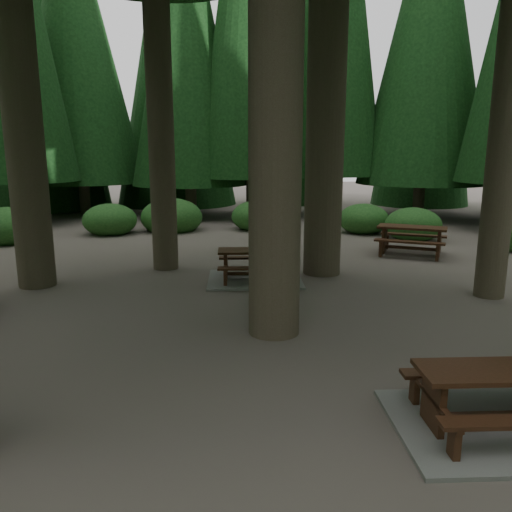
{
  "coord_description": "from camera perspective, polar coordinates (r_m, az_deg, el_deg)",
  "views": [
    {
      "loc": [
        -0.04,
        -7.66,
        2.99
      ],
      "look_at": [
        0.57,
        1.17,
        1.1
      ],
      "focal_mm": 35.0,
      "sensor_mm": 36.0,
      "label": 1
    }
  ],
  "objects": [
    {
      "name": "ground",
      "position": [
        8.23,
        -3.43,
        -9.29
      ],
      "size": [
        80.0,
        80.0,
        0.0
      ],
      "primitive_type": "plane",
      "color": "#574F46",
      "rests_on": "ground"
    },
    {
      "name": "picnic_table_a",
      "position": [
        6.2,
        25.36,
        -15.61
      ],
      "size": [
        2.13,
        1.78,
        0.71
      ],
      "rotation": [
        0.0,
        0.0,
        -0.03
      ],
      "color": "gray",
      "rests_on": "ground"
    },
    {
      "name": "picnic_table_c",
      "position": [
        11.62,
        -0.14,
        -1.64
      ],
      "size": [
        2.21,
        1.84,
        0.73
      ],
      "rotation": [
        0.0,
        0.0,
        -0.03
      ],
      "color": "gray",
      "rests_on": "ground"
    },
    {
      "name": "picnic_table_d",
      "position": [
        15.14,
        17.35,
        2.21
      ],
      "size": [
        2.39,
        2.22,
        0.83
      ],
      "rotation": [
        0.0,
        0.0,
        -0.46
      ],
      "color": "#362010",
      "rests_on": "ground"
    },
    {
      "name": "shrub_ring",
      "position": [
        8.83,
        1.08,
        -5.01
      ],
      "size": [
        23.86,
        24.64,
        1.49
      ],
      "color": "#1D521C",
      "rests_on": "ground"
    }
  ]
}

